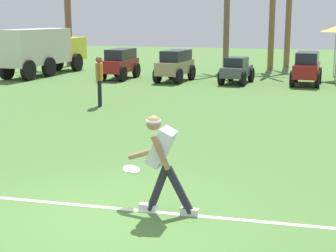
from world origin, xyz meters
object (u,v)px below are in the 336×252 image
object	(u,v)px
parked_car_slot_b	(175,65)
parked_car_slot_d	(307,67)
box_truck	(44,49)
parked_car_slot_c	(237,70)
teammate_near_sideline	(99,76)
frisbee_in_flight	(131,170)
parked_car_slot_a	(120,63)
frisbee_thrower	(162,159)

from	to	relation	value
parked_car_slot_b	parked_car_slot_d	world-z (taller)	same
box_truck	parked_car_slot_d	bearing A→B (deg)	-1.24
parked_car_slot_c	teammate_near_sideline	bearing A→B (deg)	-115.08
frisbee_in_flight	parked_car_slot_b	world-z (taller)	parked_car_slot_b
parked_car_slot_c	box_truck	size ratio (longest dim) A/B	0.38
parked_car_slot_a	parked_car_slot_c	distance (m)	5.30
parked_car_slot_c	parked_car_slot_b	bearing A→B (deg)	-179.03
parked_car_slot_b	parked_car_slot_d	bearing A→B (deg)	4.09
box_truck	parked_car_slot_b	bearing A→B (deg)	-5.60
box_truck	frisbee_thrower	bearing A→B (deg)	-55.53
parked_car_slot_b	parked_car_slot_c	distance (m)	2.67
parked_car_slot_d	box_truck	world-z (taller)	box_truck
frisbee_thrower	box_truck	world-z (taller)	box_truck
parked_car_slot_a	parked_car_slot_d	size ratio (longest dim) A/B	0.99
parked_car_slot_b	parked_car_slot_d	distance (m)	5.52
frisbee_thrower	frisbee_in_flight	xyz separation A→B (m)	(-0.54, 0.20, -0.26)
parked_car_slot_d	frisbee_in_flight	bearing A→B (deg)	-97.95
frisbee_in_flight	parked_car_slot_c	xyz separation A→B (m)	(-0.74, 14.69, 0.03)
teammate_near_sideline	parked_car_slot_d	world-z (taller)	teammate_near_sideline
parked_car_slot_a	box_truck	bearing A→B (deg)	172.93
frisbee_thrower	parked_car_slot_c	bearing A→B (deg)	94.88
parked_car_slot_c	parked_car_slot_d	distance (m)	2.86
parked_car_slot_d	parked_car_slot_b	bearing A→B (deg)	-175.91
parked_car_slot_b	box_truck	xyz separation A→B (m)	(-6.70, 0.66, 0.51)
parked_car_slot_c	parked_car_slot_d	bearing A→B (deg)	6.99
frisbee_in_flight	teammate_near_sideline	size ratio (longest dim) A/B	0.23
parked_car_slot_a	box_truck	xyz separation A→B (m)	(-4.07, 0.51, 0.51)
frisbee_thrower	parked_car_slot_d	bearing A→B (deg)	84.14
parked_car_slot_b	parked_car_slot_c	size ratio (longest dim) A/B	1.09
parked_car_slot_a	box_truck	world-z (taller)	box_truck
frisbee_thrower	frisbee_in_flight	bearing A→B (deg)	159.44
parked_car_slot_d	box_truck	size ratio (longest dim) A/B	0.41
frisbee_in_flight	parked_car_slot_a	world-z (taller)	parked_car_slot_a
teammate_near_sideline	parked_car_slot_d	size ratio (longest dim) A/B	0.64
frisbee_thrower	box_truck	xyz separation A→B (m)	(-10.64, 15.50, 0.44)
parked_car_slot_b	parked_car_slot_a	bearing A→B (deg)	176.69
teammate_near_sideline	parked_car_slot_b	size ratio (longest dim) A/B	0.63
box_truck	teammate_near_sideline	bearing A→B (deg)	-50.61
teammate_near_sideline	box_truck	world-z (taller)	box_truck
teammate_near_sideline	frisbee_in_flight	bearing A→B (deg)	-63.14
frisbee_in_flight	parked_car_slot_a	distance (m)	15.98
teammate_near_sideline	parked_car_slot_a	xyz separation A→B (m)	(-2.08, 6.99, -0.22)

